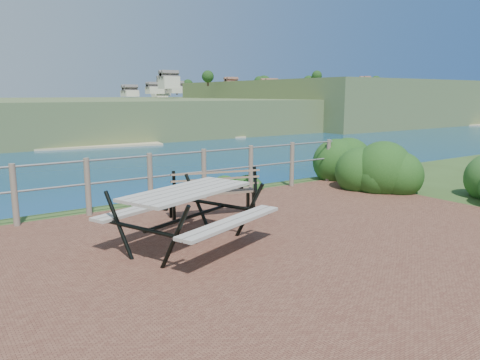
{
  "coord_description": "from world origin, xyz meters",
  "views": [
    {
      "loc": [
        -3.46,
        -4.58,
        2.09
      ],
      "look_at": [
        0.66,
        1.38,
        0.75
      ],
      "focal_mm": 35.0,
      "sensor_mm": 36.0,
      "label": 1
    }
  ],
  "objects": [
    {
      "name": "safety_railing",
      "position": [
        0.0,
        3.35,
        0.57
      ],
      "size": [
        9.4,
        0.1,
        1.0
      ],
      "color": "#6B5B4C",
      "rests_on": "ground"
    },
    {
      "name": "distant_bay",
      "position": [
        173.07,
        202.61,
        -1.52
      ],
      "size": [
        290.0,
        232.36,
        24.0
      ],
      "color": "#4E6633",
      "rests_on": "ground"
    },
    {
      "name": "picnic_table",
      "position": [
        -0.55,
        0.89,
        0.51
      ],
      "size": [
        2.04,
        1.55,
        0.8
      ],
      "rotation": [
        0.0,
        0.0,
        0.36
      ],
      "color": "#9F998F",
      "rests_on": "ground"
    },
    {
      "name": "shrub_right_edge",
      "position": [
        5.15,
        3.37,
        0.0
      ],
      "size": [
        1.18,
        1.18,
        1.68
      ],
      "primitive_type": "ellipsoid",
      "color": "#1A4214",
      "rests_on": "ground"
    },
    {
      "name": "shrub_right_front",
      "position": [
        4.88,
        1.94,
        0.0
      ],
      "size": [
        1.34,
        1.34,
        1.91
      ],
      "primitive_type": "ellipsoid",
      "color": "#1A4214",
      "rests_on": "ground"
    },
    {
      "name": "ground",
      "position": [
        0.0,
        0.0,
        0.0
      ],
      "size": [
        10.0,
        7.0,
        0.12
      ],
      "primitive_type": "cube",
      "color": "brown",
      "rests_on": "ground"
    },
    {
      "name": "park_bench",
      "position": [
        0.59,
        2.11,
        0.56
      ],
      "size": [
        1.56,
        0.77,
        0.85
      ],
      "rotation": [
        0.0,
        0.0,
        -0.27
      ],
      "color": "brown",
      "rests_on": "ground"
    },
    {
      "name": "shrub_lip_east",
      "position": [
        2.33,
        3.94,
        0.0
      ],
      "size": [
        0.82,
        0.82,
        0.59
      ],
      "primitive_type": "ellipsoid",
      "color": "#1A4214",
      "rests_on": "ground"
    }
  ]
}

